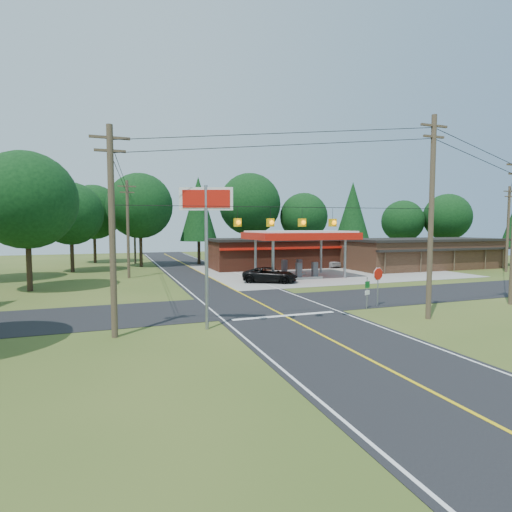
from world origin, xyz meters
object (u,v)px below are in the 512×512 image
object	(u,v)px
suv_car	(270,275)
octagonal_stop_sign	(378,277)
sedan_car	(327,262)
big_stop_sign	(206,222)
gas_canopy	(299,237)

from	to	relation	value
suv_car	octagonal_stop_sign	size ratio (longest dim) A/B	1.97
suv_car	sedan_car	xyz separation A→B (m)	(12.50, 11.00, -0.00)
suv_car	big_stop_sign	xyz separation A→B (m)	(-9.50, -15.01, 4.82)
sedan_car	octagonal_stop_sign	size ratio (longest dim) A/B	1.60
big_stop_sign	octagonal_stop_sign	xyz separation A→B (m)	(12.00, 2.00, -3.57)
sedan_car	octagonal_stop_sign	bearing A→B (deg)	-120.62
big_stop_sign	gas_canopy	bearing A→B (deg)	52.14
gas_canopy	big_stop_sign	world-z (taller)	big_stop_sign
big_stop_sign	octagonal_stop_sign	distance (m)	12.68
gas_canopy	octagonal_stop_sign	distance (m)	16.30
gas_canopy	sedan_car	distance (m)	11.86
gas_canopy	octagonal_stop_sign	xyz separation A→B (m)	(-2.00, -16.01, -2.30)
sedan_car	gas_canopy	bearing A→B (deg)	-143.01
suv_car	big_stop_sign	size ratio (longest dim) A/B	0.70
octagonal_stop_sign	big_stop_sign	bearing A→B (deg)	-170.56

